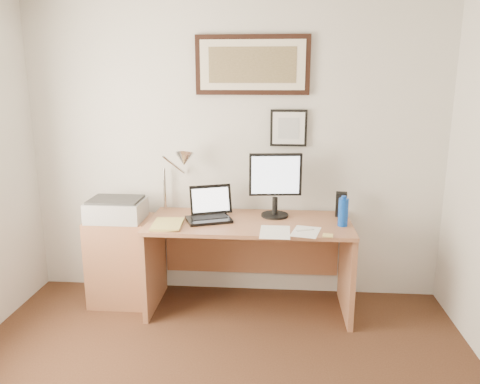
# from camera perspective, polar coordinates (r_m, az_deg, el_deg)

# --- Properties ---
(wall_back) EXTENTS (3.50, 0.02, 2.50)m
(wall_back) POSITION_cam_1_polar(r_m,az_deg,el_deg) (3.95, -0.70, 5.01)
(wall_back) COLOR silver
(wall_back) RESTS_ON ground
(side_cabinet) EXTENTS (0.50, 0.40, 0.73)m
(side_cabinet) POSITION_cam_1_polar(r_m,az_deg,el_deg) (4.07, -14.22, -8.08)
(side_cabinet) COLOR #935C3D
(side_cabinet) RESTS_ON floor
(water_bottle) EXTENTS (0.08, 0.08, 0.22)m
(water_bottle) POSITION_cam_1_polar(r_m,az_deg,el_deg) (3.64, 12.46, -2.42)
(water_bottle) COLOR #0D3FAE
(water_bottle) RESTS_ON desk
(bottle_cap) EXTENTS (0.04, 0.04, 0.02)m
(bottle_cap) POSITION_cam_1_polar(r_m,az_deg,el_deg) (3.61, 12.56, -0.62)
(bottle_cap) COLOR #0D3FAE
(bottle_cap) RESTS_ON water_bottle
(speaker) EXTENTS (0.10, 0.09, 0.20)m
(speaker) POSITION_cam_1_polar(r_m,az_deg,el_deg) (3.89, 12.22, -1.47)
(speaker) COLOR black
(speaker) RESTS_ON desk
(paper_sheet_a) EXTENTS (0.22, 0.32, 0.00)m
(paper_sheet_a) POSITION_cam_1_polar(r_m,az_deg,el_deg) (3.45, 4.29, -4.89)
(paper_sheet_a) COLOR white
(paper_sheet_a) RESTS_ON desk
(paper_sheet_b) EXTENTS (0.25, 0.31, 0.00)m
(paper_sheet_b) POSITION_cam_1_polar(r_m,az_deg,el_deg) (3.47, 8.03, -4.82)
(paper_sheet_b) COLOR white
(paper_sheet_b) RESTS_ON desk
(sticky_pad) EXTENTS (0.08, 0.08, 0.01)m
(sticky_pad) POSITION_cam_1_polar(r_m,az_deg,el_deg) (3.41, 10.66, -5.23)
(sticky_pad) COLOR #E7CA6D
(sticky_pad) RESTS_ON desk
(marker_pen) EXTENTS (0.14, 0.06, 0.02)m
(marker_pen) POSITION_cam_1_polar(r_m,az_deg,el_deg) (3.49, 7.97, -4.61)
(marker_pen) COLOR white
(marker_pen) RESTS_ON desk
(book) EXTENTS (0.24, 0.32, 0.02)m
(book) POSITION_cam_1_polar(r_m,az_deg,el_deg) (3.64, -10.56, -3.90)
(book) COLOR tan
(book) RESTS_ON desk
(desk) EXTENTS (1.60, 0.70, 0.75)m
(desk) POSITION_cam_1_polar(r_m,az_deg,el_deg) (3.85, 1.19, -6.54)
(desk) COLOR #935C3D
(desk) RESTS_ON floor
(laptop) EXTENTS (0.40, 0.40, 0.26)m
(laptop) POSITION_cam_1_polar(r_m,az_deg,el_deg) (3.74, -3.74, -2.48)
(laptop) COLOR black
(laptop) RESTS_ON desk
(lcd_monitor) EXTENTS (0.42, 0.22, 0.52)m
(lcd_monitor) POSITION_cam_1_polar(r_m,az_deg,el_deg) (3.75, 4.33, 1.24)
(lcd_monitor) COLOR black
(lcd_monitor) RESTS_ON desk
(printer) EXTENTS (0.44, 0.34, 0.18)m
(printer) POSITION_cam_1_polar(r_m,az_deg,el_deg) (3.90, -14.85, -2.06)
(printer) COLOR #ABABAE
(printer) RESTS_ON side_cabinet
(desk_lamp) EXTENTS (0.29, 0.27, 0.53)m
(desk_lamp) POSITION_cam_1_polar(r_m,az_deg,el_deg) (3.84, -7.05, 3.70)
(desk_lamp) COLOR silver
(desk_lamp) RESTS_ON desk
(picture_large) EXTENTS (0.92, 0.04, 0.47)m
(picture_large) POSITION_cam_1_polar(r_m,az_deg,el_deg) (3.87, 1.53, 15.22)
(picture_large) COLOR black
(picture_large) RESTS_ON wall_back
(picture_small) EXTENTS (0.30, 0.03, 0.30)m
(picture_small) POSITION_cam_1_polar(r_m,az_deg,el_deg) (3.89, 5.94, 7.76)
(picture_small) COLOR black
(picture_small) RESTS_ON wall_back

